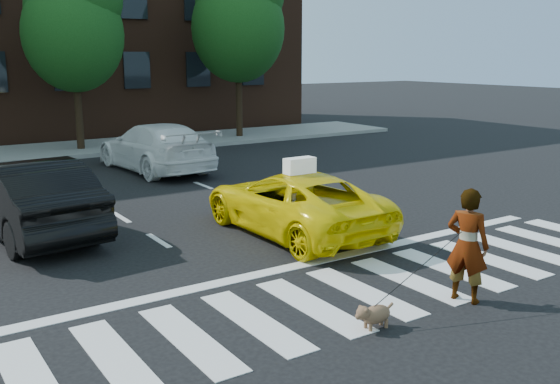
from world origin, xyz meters
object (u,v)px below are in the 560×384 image
object	(u,v)px
tree_right	(239,17)
dog	(373,314)
white_suv	(155,147)
woman	(467,245)
taxi	(294,202)
black_sedan	(28,198)
tree_mid	(73,22)

from	to	relation	value
tree_right	dog	distance (m)	20.54
tree_right	dog	size ratio (longest dim) A/B	12.01
dog	white_suv	bearing A→B (deg)	84.39
woman	dog	bearing A→B (deg)	68.49
white_suv	woman	bearing A→B (deg)	85.24
taxi	black_sedan	distance (m)	5.47
taxi	white_suv	bearing A→B (deg)	-93.11
tree_mid	woman	xyz separation A→B (m)	(0.52, -18.10, -3.97)
tree_right	taxi	size ratio (longest dim) A/B	1.65
tree_mid	white_suv	xyz separation A→B (m)	(0.87, -5.23, -4.08)
tree_right	black_sedan	xyz separation A→B (m)	(-11.17, -10.74, -4.47)
tree_right	white_suv	bearing A→B (deg)	-139.57
dog	woman	bearing A→B (deg)	3.88
black_sedan	taxi	bearing A→B (deg)	143.11
dog	taxi	bearing A→B (deg)	72.18
tree_mid	tree_right	bearing A→B (deg)	-0.00
black_sedan	white_suv	world-z (taller)	black_sedan
tree_right	woman	xyz separation A→B (m)	(-6.48, -18.10, -4.39)
taxi	dog	bearing A→B (deg)	67.63
tree_mid	white_suv	size ratio (longest dim) A/B	1.34
white_suv	dog	distance (m)	13.06
woman	dog	size ratio (longest dim) A/B	2.74
taxi	dog	size ratio (longest dim) A/B	7.28
taxi	woman	size ratio (longest dim) A/B	2.66
tree_right	white_suv	world-z (taller)	tree_right
black_sedan	dog	world-z (taller)	black_sedan
tree_mid	tree_right	distance (m)	7.01
taxi	white_suv	world-z (taller)	white_suv
taxi	dog	world-z (taller)	taxi
dog	tree_right	bearing A→B (deg)	69.32
taxi	dog	distance (m)	4.88
taxi	black_sedan	size ratio (longest dim) A/B	0.97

